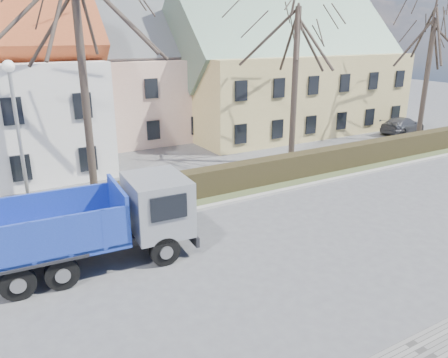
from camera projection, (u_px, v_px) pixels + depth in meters
ground at (217, 263)px, 15.17m from camera, size 120.00×120.00×0.00m
curb_far at (165, 216)px, 18.92m from camera, size 80.00×0.30×0.12m
grass_strip at (151, 204)px, 20.23m from camera, size 80.00×3.00×0.10m
hedge at (152, 193)px, 19.88m from camera, size 60.00×0.90×1.30m
building_pink at (131, 84)px, 32.19m from camera, size 10.80×8.80×8.00m
building_yellow at (286, 76)px, 35.37m from camera, size 18.80×10.80×8.50m
tree_1 at (82, 63)px, 19.16m from camera, size 9.20×9.20×12.65m
tree_2 at (295, 71)px, 25.14m from camera, size 8.00×8.00×11.00m
tree_3 at (428, 68)px, 30.95m from camera, size 7.60×7.60×10.45m
dump_truck at (81, 227)px, 14.51m from camera, size 7.48×3.18×2.93m
streetlight at (20, 145)px, 17.42m from camera, size 0.53×0.53×6.72m
parked_car_b at (403, 125)px, 34.56m from camera, size 4.61×2.43×1.27m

